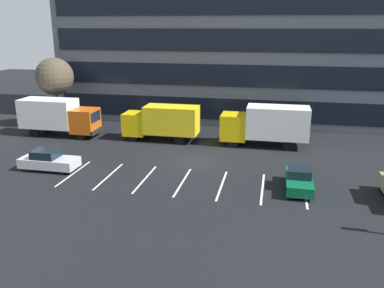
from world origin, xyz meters
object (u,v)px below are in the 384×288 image
at_px(sedan_forest, 299,180).
at_px(sedan_silver, 49,160).
at_px(box_truck_yellow, 266,124).
at_px(box_truck_yellow_all, 162,121).
at_px(bare_tree, 55,77).
at_px(box_truck_orange, 58,115).

xyz_separation_m(sedan_forest, sedan_silver, (-18.60, -0.02, 0.05)).
bearing_deg(box_truck_yellow, box_truck_yellow_all, -178.94).
height_order(box_truck_yellow_all, bare_tree, bare_tree).
bearing_deg(sedan_forest, box_truck_yellow, 104.75).
xyz_separation_m(box_truck_yellow, box_truck_yellow_all, (-9.73, -0.18, -0.18)).
bearing_deg(box_truck_orange, sedan_forest, -21.87).
relative_size(box_truck_yellow, sedan_forest, 1.95).
height_order(sedan_forest, bare_tree, bare_tree).
bearing_deg(bare_tree, box_truck_yellow_all, -13.71).
bearing_deg(box_truck_yellow, sedan_forest, -75.25).
bearing_deg(box_truck_orange, bare_tree, 120.39).
distance_m(box_truck_orange, sedan_silver, 10.28).
xyz_separation_m(box_truck_orange, bare_tree, (-2.04, 3.48, 3.36)).
distance_m(box_truck_yellow, box_truck_orange, 20.38).
distance_m(box_truck_yellow_all, sedan_silver, 11.54).
bearing_deg(box_truck_orange, box_truck_yellow, 1.59).
distance_m(box_truck_orange, bare_tree, 5.25).
bearing_deg(box_truck_yellow_all, box_truck_orange, -177.93).
bearing_deg(box_truck_yellow_all, sedan_silver, -123.20).
bearing_deg(sedan_silver, box_truck_yellow, 31.43).
xyz_separation_m(box_truck_yellow, sedan_silver, (-16.02, -9.79, -1.34)).
distance_m(box_truck_yellow_all, sedan_forest, 15.65).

